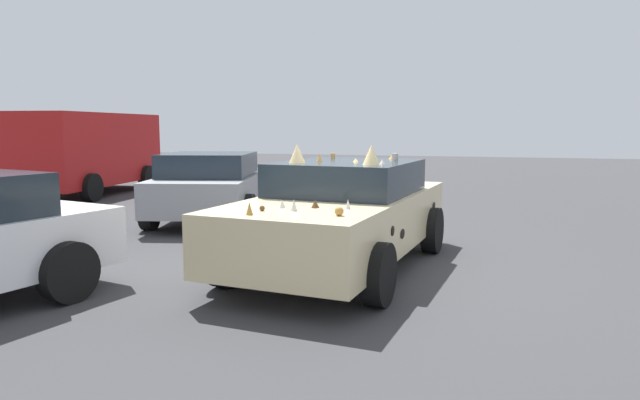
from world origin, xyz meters
The scene contains 4 objects.
ground_plane centered at (0.00, 0.00, 0.00)m, with size 60.00×60.00×0.00m, color #38383A.
art_car_decorated centered at (0.04, 0.00, 0.73)m, with size 4.59×2.42×1.65m.
parked_van_far_left centered at (5.96, 8.90, 1.26)m, with size 5.09×2.71×2.25m.
parked_sedan_row_back_far centered at (2.99, 3.45, 0.70)m, with size 4.23×2.72×1.37m.
Camera 1 is at (-7.08, -1.84, 1.86)m, focal length 31.45 mm.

